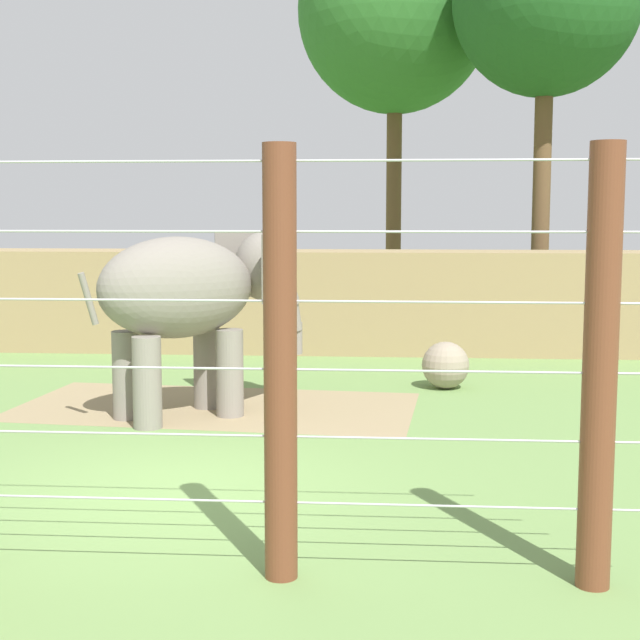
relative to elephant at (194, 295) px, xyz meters
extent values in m
plane|color=#6B8E4C|center=(0.57, -3.90, -1.83)|extent=(120.00, 120.00, 0.00)
cube|color=#937F5B|center=(0.19, 0.61, -1.83)|extent=(6.51, 3.72, 0.01)
cube|color=#997F56|center=(0.57, 6.72, -0.72)|extent=(36.00, 1.80, 2.22)
cylinder|color=gray|center=(0.07, 0.53, -1.17)|extent=(0.41, 0.41, 1.32)
cylinder|color=gray|center=(0.53, -0.03, -1.17)|extent=(0.41, 0.41, 1.32)
cylinder|color=gray|center=(-0.97, -0.33, -1.17)|extent=(0.41, 0.41, 1.32)
cylinder|color=gray|center=(-0.51, -0.89, -1.17)|extent=(0.41, 0.41, 1.32)
ellipsoid|color=gray|center=(-0.22, -0.18, 0.13)|extent=(2.73, 2.58, 1.51)
ellipsoid|color=gray|center=(0.96, 0.79, 0.39)|extent=(1.38, 1.39, 1.09)
cube|color=gray|center=(0.53, 1.17, 0.39)|extent=(0.84, 0.30, 1.04)
cube|color=gray|center=(1.25, 0.30, 0.39)|extent=(0.45, 0.81, 1.04)
cylinder|color=gray|center=(1.28, 1.05, 0.00)|extent=(0.55, 0.53, 0.59)
cylinder|color=gray|center=(1.36, 1.12, -0.41)|extent=(0.41, 0.40, 0.55)
cylinder|color=gray|center=(1.42, 1.17, -0.80)|extent=(0.27, 0.27, 0.52)
cylinder|color=gray|center=(-1.28, -1.05, 0.03)|extent=(0.28, 0.25, 0.75)
sphere|color=gray|center=(3.92, 2.39, -1.42)|extent=(0.83, 0.83, 0.83)
cylinder|color=brown|center=(2.01, -6.10, -0.03)|extent=(0.28, 0.28, 3.62)
cylinder|color=brown|center=(4.59, -6.10, -0.03)|extent=(0.28, 0.28, 3.62)
cylinder|color=#B7B7BC|center=(0.57, -6.10, -1.18)|extent=(9.04, 0.02, 0.02)
cylinder|color=#B7B7BC|center=(0.57, -6.10, -0.62)|extent=(9.04, 0.02, 0.02)
cylinder|color=#B7B7BC|center=(0.57, -6.10, -0.05)|extent=(9.04, 0.02, 0.02)
cylinder|color=#B7B7BC|center=(0.57, -6.10, 0.51)|extent=(9.04, 0.02, 0.02)
cylinder|color=#B7B7BC|center=(0.57, -6.10, 1.07)|extent=(9.04, 0.02, 0.02)
cylinder|color=#B7B7BC|center=(0.57, -6.10, 1.64)|extent=(9.04, 0.02, 0.02)
cylinder|color=brown|center=(3.06, 13.30, 1.38)|extent=(0.44, 0.44, 6.43)
ellipsoid|color=#2D6B28|center=(3.06, 13.30, 6.95)|extent=(5.54, 5.54, 5.82)
cylinder|color=brown|center=(6.72, 9.93, 1.34)|extent=(0.44, 0.44, 6.35)
camera|label=1|loc=(2.88, -13.46, 1.22)|focal=51.27mm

